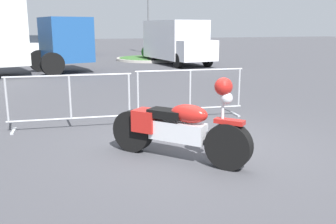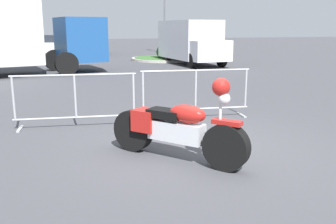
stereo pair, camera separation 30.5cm
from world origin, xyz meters
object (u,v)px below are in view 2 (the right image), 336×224
crowd_barrier_near (75,100)px  crowd_barrier_far (196,93)px  parked_car_yellow (5,46)px  motorcycle (176,128)px  street_lamp (165,3)px  pedestrian (62,49)px  parked_car_white (51,45)px  delivery_van (191,41)px  parked_car_blue (93,44)px

crowd_barrier_near → crowd_barrier_far: 2.57m
parked_car_yellow → motorcycle: bearing=-161.5°
parked_car_yellow → street_lamp: (11.35, -0.25, 3.00)m
crowd_barrier_far → pedestrian: size_ratio=1.42×
parked_car_white → parked_car_yellow: bearing=106.6°
delivery_van → street_lamp: size_ratio=0.90×
motorcycle → crowd_barrier_far: bearing=112.1°
motorcycle → parked_car_blue: 23.46m
crowd_barrier_far → pedestrian: (-2.29, 11.51, 0.36)m
parked_car_yellow → street_lamp: 11.74m
crowd_barrier_near → street_lamp: 22.14m
crowd_barrier_near → delivery_van: bearing=58.8°
crowd_barrier_far → parked_car_blue: size_ratio=0.52×
motorcycle → parked_car_white: (-1.39, 23.40, 0.23)m
crowd_barrier_far → pedestrian: pedestrian is taller
street_lamp → pedestrian: bearing=-132.3°
motorcycle → parked_car_blue: size_ratio=0.41×
delivery_van → parked_car_yellow: size_ratio=1.18×
delivery_van → parked_car_blue: (-4.07, 9.56, -0.48)m
parked_car_yellow → pedestrian: pedestrian is taller
parked_car_white → street_lamp: (8.36, -0.71, 2.99)m
crowd_barrier_far → parked_car_white: (-2.67, 21.01, 0.16)m
crowd_barrier_far → parked_car_blue: parked_car_blue is taller
crowd_barrier_near → parked_car_blue: size_ratio=0.52×
crowd_barrier_near → parked_car_yellow: (-3.09, 20.54, 0.16)m
parked_car_white → parked_car_blue: (2.98, 0.00, 0.05)m
parked_car_yellow → delivery_van: bearing=-124.4°
delivery_van → parked_car_yellow: (-10.03, 9.09, -0.53)m
parked_car_yellow → parked_car_white: parked_car_white is taller
parked_car_blue → pedestrian: 9.85m
delivery_van → parked_car_white: bearing=-147.8°
parked_car_yellow → street_lamp: size_ratio=0.77×
parked_car_blue → street_lamp: (5.38, -0.72, 2.95)m
street_lamp → parked_car_blue: bearing=172.4°
parked_car_white → parked_car_blue: size_ratio=0.94×
delivery_van → parked_car_white: delivery_van is taller
parked_car_white → crowd_barrier_far: bearing=-165.0°
motorcycle → crowd_barrier_far: 2.71m
motorcycle → parked_car_yellow: bearing=151.2°
parked_car_white → crowd_barrier_near: bearing=-172.0°
street_lamp → delivery_van: bearing=-98.5°
parked_car_blue → street_lamp: bearing=-89.9°
delivery_van → pedestrian: bearing=-94.7°
delivery_van → street_lamp: street_lamp is taller
parked_car_white → street_lamp: bearing=-87.1°
crowd_barrier_near → street_lamp: street_lamp is taller
crowd_barrier_far → parked_car_white: bearing=97.2°
pedestrian → street_lamp: street_lamp is taller
parked_car_blue → pedestrian: pedestrian is taller
motorcycle → crowd_barrier_near: bearing=168.6°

